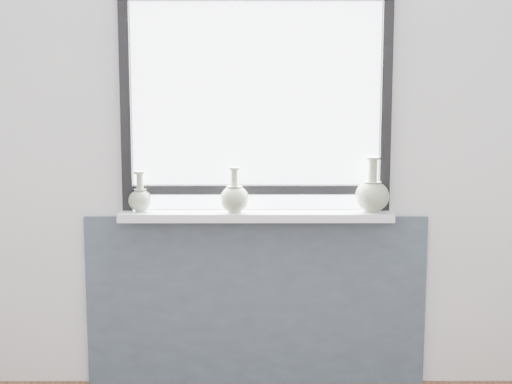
{
  "coord_description": "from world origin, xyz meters",
  "views": [
    {
      "loc": [
        -0.01,
        -2.03,
        1.57
      ],
      "look_at": [
        0.0,
        1.55,
        1.02
      ],
      "focal_mm": 55.0,
      "sensor_mm": 36.0,
      "label": 1
    }
  ],
  "objects_px": {
    "vase_a": "(140,198)",
    "vase_b": "(235,198)",
    "windowsill": "(256,216)",
    "vase_c": "(372,194)"
  },
  "relations": [
    {
      "from": "vase_a",
      "to": "vase_c",
      "type": "relative_size",
      "value": 0.73
    },
    {
      "from": "vase_a",
      "to": "vase_c",
      "type": "xyz_separation_m",
      "value": [
        1.12,
        -0.02,
        0.02
      ]
    },
    {
      "from": "windowsill",
      "to": "vase_c",
      "type": "distance_m",
      "value": 0.57
    },
    {
      "from": "windowsill",
      "to": "vase_b",
      "type": "bearing_deg",
      "value": -165.77
    },
    {
      "from": "vase_a",
      "to": "vase_b",
      "type": "distance_m",
      "value": 0.46
    },
    {
      "from": "vase_a",
      "to": "vase_b",
      "type": "height_order",
      "value": "vase_b"
    },
    {
      "from": "vase_a",
      "to": "vase_b",
      "type": "relative_size",
      "value": 0.89
    },
    {
      "from": "vase_a",
      "to": "windowsill",
      "type": "bearing_deg",
      "value": -0.69
    },
    {
      "from": "vase_a",
      "to": "vase_b",
      "type": "xyz_separation_m",
      "value": [
        0.46,
        -0.03,
        0.01
      ]
    },
    {
      "from": "windowsill",
      "to": "vase_a",
      "type": "relative_size",
      "value": 6.74
    }
  ]
}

